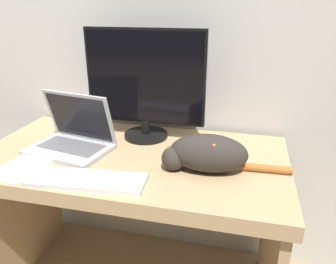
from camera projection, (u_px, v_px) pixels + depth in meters
The scene contains 7 objects.
wall_back at pixel (155, 21), 1.62m from camera, with size 6.40×0.06×2.60m.
desk at pixel (133, 188), 1.50m from camera, with size 1.34×0.72×0.77m.
monitor at pixel (145, 85), 1.53m from camera, with size 0.57×0.21×0.52m.
laptop at pixel (73, 139), 1.47m from camera, with size 0.39×0.31×0.25m.
external_keyboard at pixel (87, 180), 1.21m from camera, with size 0.45×0.18×0.02m.
cat at pixel (207, 153), 1.28m from camera, with size 0.51×0.17×0.15m.
paper_notepad at pixel (24, 167), 1.32m from camera, with size 0.20×0.27×0.01m.
Camera 1 is at (0.46, -0.87, 1.39)m, focal length 35.00 mm.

